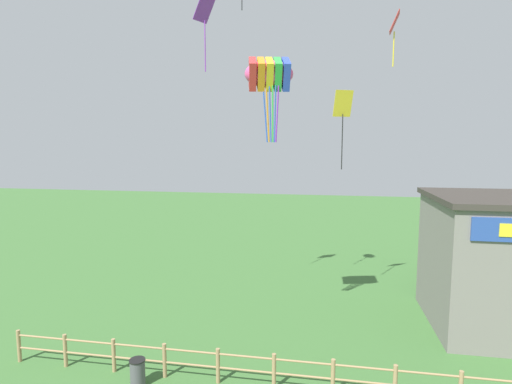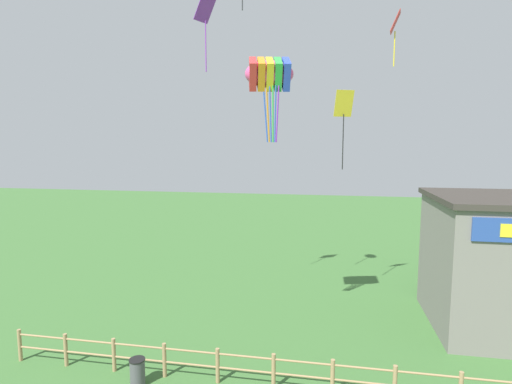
% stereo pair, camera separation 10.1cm
% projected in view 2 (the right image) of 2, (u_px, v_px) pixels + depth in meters
% --- Properties ---
extents(wooden_fence, '(17.53, 0.14, 1.23)m').
position_uv_depth(wooden_fence, '(245.00, 366.00, 13.45)').
color(wooden_fence, '#9E7F56').
rests_on(wooden_fence, ground_plane).
extents(trash_bin, '(0.54, 0.54, 0.94)m').
position_uv_depth(trash_bin, '(137.00, 372.00, 13.49)').
color(trash_bin, '#4C4C51').
rests_on(trash_bin, ground_plane).
extents(kite_rainbow_parafoil, '(2.20, 1.81, 3.40)m').
position_uv_depth(kite_rainbow_parafoil, '(269.00, 74.00, 15.77)').
color(kite_rainbow_parafoil, '#E54C8C').
extents(kite_red_diamond, '(0.48, 0.72, 2.24)m').
position_uv_depth(kite_red_diamond, '(395.00, 28.00, 16.65)').
color(kite_red_diamond, red).
extents(kite_purple_streamer, '(1.00, 1.11, 3.39)m').
position_uv_depth(kite_purple_streamer, '(205.00, 16.00, 18.31)').
color(kite_purple_streamer, purple).
extents(kite_yellow_diamond, '(0.99, 0.68, 3.84)m').
position_uv_depth(kite_yellow_diamond, '(344.00, 112.00, 19.43)').
color(kite_yellow_diamond, yellow).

